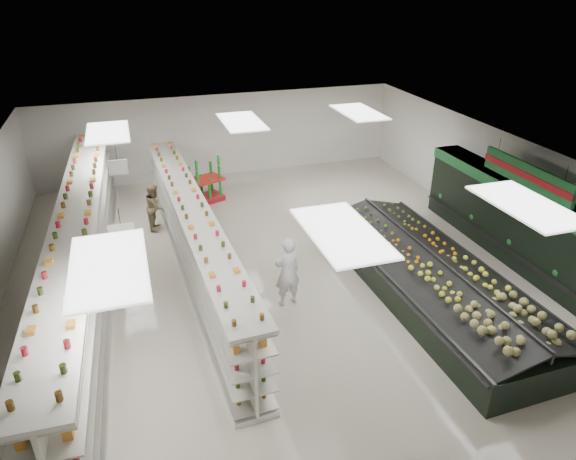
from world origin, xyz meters
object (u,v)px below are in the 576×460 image
object	(u,v)px
produce_island	(433,277)
shopper_main	(287,272)
gondola_left	(85,258)
shopper_background	(155,207)
soda_endcap	(205,181)
gondola_center	(194,241)

from	to	relation	value
produce_island	shopper_main	size ratio (longest dim) A/B	4.27
produce_island	gondola_left	bearing A→B (deg)	162.15
produce_island	shopper_background	distance (m)	8.68
shopper_background	produce_island	bearing A→B (deg)	-119.83
produce_island	shopper_background	bearing A→B (deg)	136.42
soda_endcap	shopper_background	distance (m)	2.52
gondola_left	soda_endcap	distance (m)	6.31
gondola_center	gondola_left	bearing A→B (deg)	-174.49
soda_endcap	shopper_background	xyz separation A→B (m)	(-1.85, -1.71, 0.01)
gondola_center	soda_endcap	bearing A→B (deg)	74.74
gondola_left	shopper_main	xyz separation A→B (m)	(4.61, -1.89, -0.16)
gondola_left	soda_endcap	bearing A→B (deg)	55.04
gondola_left	shopper_main	distance (m)	4.98
gondola_center	produce_island	world-z (taller)	gondola_center
shopper_main	shopper_background	world-z (taller)	shopper_main
shopper_main	shopper_background	size ratio (longest dim) A/B	1.20
gondola_left	gondola_center	bearing A→B (deg)	9.75
gondola_center	shopper_main	distance (m)	2.96
gondola_left	shopper_main	size ratio (longest dim) A/B	7.42
shopper_background	gondola_left	bearing A→B (deg)	164.07
gondola_left	shopper_background	distance (m)	3.86
gondola_left	produce_island	size ratio (longest dim) A/B	1.74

